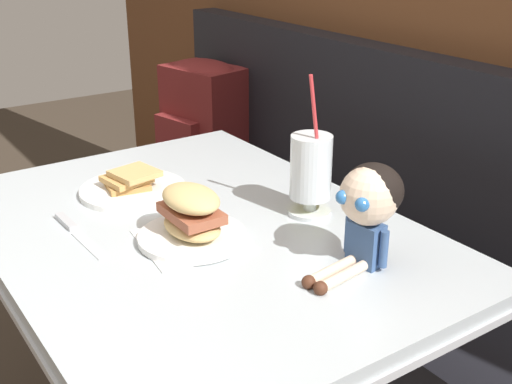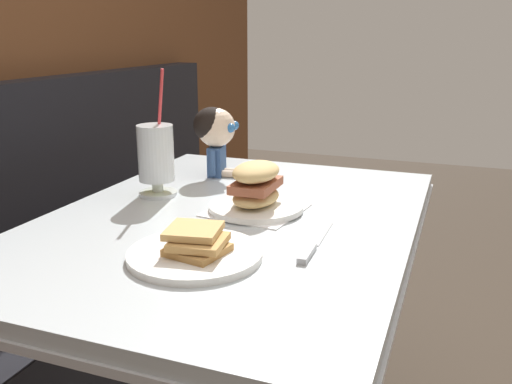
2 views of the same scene
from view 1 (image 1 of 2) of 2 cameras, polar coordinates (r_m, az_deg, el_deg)
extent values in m
cube|color=black|center=(1.97, 10.78, -12.27)|extent=(2.60, 0.48, 0.45)
cube|color=black|center=(1.87, 16.05, 2.55)|extent=(2.60, 0.10, 0.55)
cube|color=#B2BCC1|center=(1.40, -5.20, -3.54)|extent=(1.10, 0.80, 0.03)
cube|color=#B7BABF|center=(1.41, -5.17, -4.37)|extent=(1.11, 0.81, 0.02)
cylinder|color=#A5A8AD|center=(1.59, -4.74, -15.17)|extent=(0.14, 0.14, 0.65)
cylinder|color=white|center=(1.58, -10.63, 0.17)|extent=(0.25, 0.25, 0.01)
cube|color=#B78447|center=(1.58, -11.12, 0.64)|extent=(0.11, 0.11, 0.01)
cube|color=tan|center=(1.57, -11.18, 1.11)|extent=(0.11, 0.11, 0.01)
cube|color=tan|center=(1.56, -10.49, 1.60)|extent=(0.11, 0.11, 0.01)
cylinder|color=silver|center=(1.45, 4.66, -1.70)|extent=(0.10, 0.10, 0.01)
cylinder|color=silver|center=(1.44, 4.69, -0.98)|extent=(0.03, 0.03, 0.03)
cylinder|color=silver|center=(1.41, 4.80, 2.18)|extent=(0.09, 0.09, 0.14)
cylinder|color=#E0DB6B|center=(1.41, 4.79, 1.89)|extent=(0.08, 0.08, 0.12)
cylinder|color=#DB383D|center=(1.36, 5.21, 5.69)|extent=(0.02, 0.04, 0.22)
cube|color=white|center=(1.33, -5.53, -4.19)|extent=(0.22, 0.22, 0.00)
cylinder|color=white|center=(1.33, -5.55, -3.88)|extent=(0.22, 0.22, 0.01)
ellipsoid|color=tan|center=(1.32, -5.59, -2.93)|extent=(0.15, 0.10, 0.04)
cube|color=#995138|center=(1.31, -5.63, -1.83)|extent=(0.14, 0.09, 0.02)
ellipsoid|color=tan|center=(1.30, -5.69, -0.54)|extent=(0.15, 0.10, 0.04)
cube|color=silver|center=(1.35, -14.29, -4.49)|extent=(0.14, 0.02, 0.00)
cube|color=#B2B5BA|center=(1.45, -16.17, -2.49)|extent=(0.09, 0.02, 0.01)
cube|color=#385689|center=(1.24, 9.52, -4.45)|extent=(0.07, 0.05, 0.08)
sphere|color=beige|center=(1.20, 9.81, -0.30)|extent=(0.11, 0.11, 0.11)
ellipsoid|color=black|center=(1.21, 10.19, 0.20)|extent=(0.13, 0.12, 0.10)
sphere|color=#2D6BB2|center=(1.18, 7.54, -0.45)|extent=(0.03, 0.03, 0.03)
sphere|color=#2D6BB2|center=(1.15, 9.21, -1.08)|extent=(0.03, 0.03, 0.03)
cylinder|color=beige|center=(1.21, 6.54, -6.81)|extent=(0.04, 0.12, 0.02)
cylinder|color=beige|center=(1.19, 7.56, -7.28)|extent=(0.04, 0.12, 0.02)
sphere|color=#4C2819|center=(1.17, 4.60, -7.83)|extent=(0.03, 0.03, 0.03)
sphere|color=#4C2819|center=(1.15, 5.63, -8.33)|extent=(0.03, 0.03, 0.03)
cylinder|color=#385689|center=(1.26, 8.07, -3.67)|extent=(0.02, 0.02, 0.07)
cylinder|color=#385689|center=(1.22, 11.05, -4.89)|extent=(0.02, 0.02, 0.07)
cube|color=maroon|center=(2.55, -4.48, 6.63)|extent=(0.34, 0.26, 0.38)
cube|color=maroon|center=(2.51, -6.80, 4.51)|extent=(0.22, 0.09, 0.17)
ellipsoid|color=maroon|center=(2.50, -4.60, 10.59)|extent=(0.32, 0.25, 0.07)
camera|label=2|loc=(2.20, -31.82, 14.19)|focal=38.62mm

